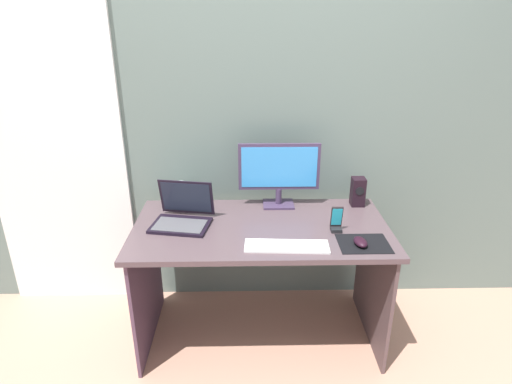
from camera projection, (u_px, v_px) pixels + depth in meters
ground_plane at (260, 333)px, 2.58m from camera, size 8.00×8.00×0.00m
wall_back at (259, 110)px, 2.51m from camera, size 6.00×0.04×2.50m
door_left at (55, 152)px, 2.54m from camera, size 0.82×0.02×2.02m
desk at (261, 250)px, 2.36m from camera, size 1.36×0.70×0.72m
monitor at (279, 172)px, 2.47m from camera, size 0.47×0.14×0.38m
speaker_right at (358, 192)px, 2.52m from camera, size 0.08×0.08×0.17m
laptop at (182, 216)px, 2.31m from camera, size 0.34×0.31×0.22m
fishbowl at (181, 195)px, 2.49m from camera, size 0.17×0.17×0.17m
keyboard_external at (287, 246)px, 2.09m from camera, size 0.42×0.15×0.01m
mousepad at (364, 244)px, 2.12m from camera, size 0.25×0.20×0.00m
mouse at (360, 242)px, 2.10m from camera, size 0.07×0.11×0.04m
phone_in_dock at (336, 222)px, 2.23m from camera, size 0.06×0.05×0.14m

